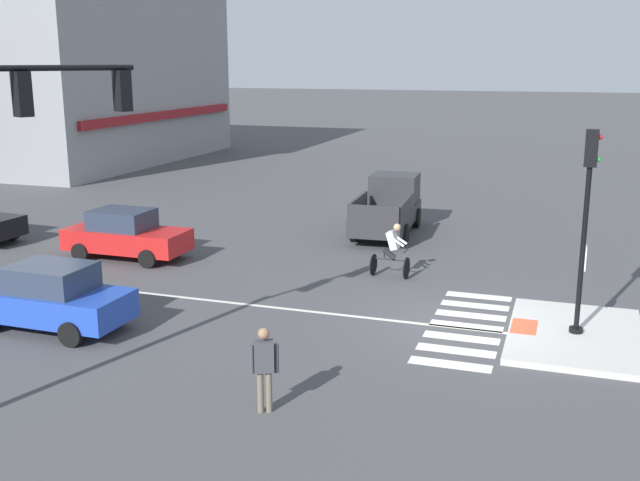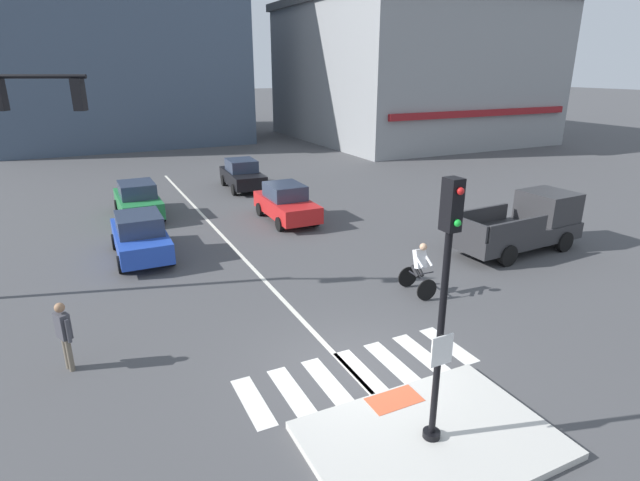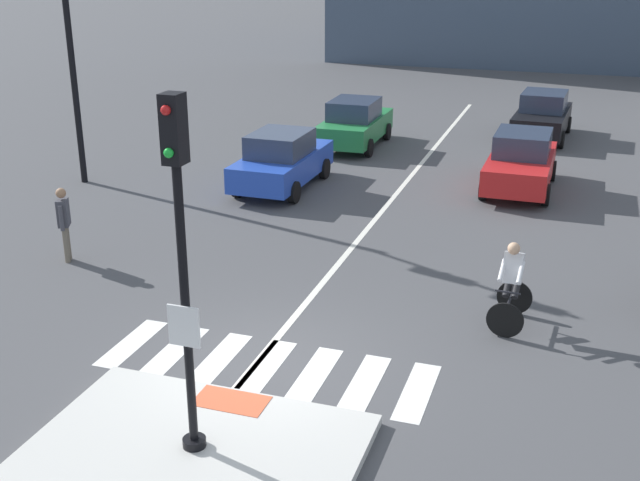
{
  "view_description": "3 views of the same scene",
  "coord_description": "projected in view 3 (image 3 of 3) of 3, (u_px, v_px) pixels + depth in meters",
  "views": [
    {
      "loc": [
        -17.74,
        -2.21,
        6.43
      ],
      "look_at": [
        1.43,
        4.25,
        1.53
      ],
      "focal_mm": 41.78,
      "sensor_mm": 36.0,
      "label": 1
    },
    {
      "loc": [
        -5.09,
        -8.47,
        6.53
      ],
      "look_at": [
        0.64,
        3.29,
        1.99
      ],
      "focal_mm": 28.14,
      "sensor_mm": 36.0,
      "label": 2
    },
    {
      "loc": [
        4.51,
        -10.76,
        6.54
      ],
      "look_at": [
        -0.02,
        2.8,
        1.2
      ],
      "focal_mm": 44.53,
      "sensor_mm": 36.0,
      "label": 3
    }
  ],
  "objects": [
    {
      "name": "tactile_pad_front",
      "position": [
        231.0,
        401.0,
        11.83
      ],
      "size": [
        1.1,
        0.6,
        0.01
      ],
      "primitive_type": "cube",
      "color": "#DB5B38",
      "rests_on": "traffic_island"
    },
    {
      "name": "crosswalk_stripe_b",
      "position": [
        175.0,
        350.0,
        13.62
      ],
      "size": [
        0.44,
        1.8,
        0.01
      ],
      "primitive_type": "cube",
      "color": "silver",
      "rests_on": "ground"
    },
    {
      "name": "crosswalk_stripe_e",
      "position": [
        315.0,
        374.0,
        12.86
      ],
      "size": [
        0.44,
        1.8,
        0.01
      ],
      "primitive_type": "cube",
      "color": "silver",
      "rests_on": "ground"
    },
    {
      "name": "car_red_eastbound_far",
      "position": [
        521.0,
        162.0,
        22.31
      ],
      "size": [
        1.87,
        4.11,
        1.64
      ],
      "color": "red",
      "rests_on": "ground"
    },
    {
      "name": "pedestrian_at_curb_left",
      "position": [
        64.0,
        219.0,
        17.14
      ],
      "size": [
        0.35,
        0.51,
        1.67
      ],
      "color": "#6B6051",
      "rests_on": "ground"
    },
    {
      "name": "traffic_island",
      "position": [
        195.0,
        450.0,
        10.8
      ],
      "size": [
        4.47,
        3.08,
        0.15
      ],
      "primitive_type": "cube",
      "color": "beige",
      "rests_on": "ground"
    },
    {
      "name": "crosswalk_stripe_f",
      "position": [
        365.0,
        383.0,
        12.61
      ],
      "size": [
        0.44,
        1.8,
        0.01
      ],
      "primitive_type": "cube",
      "color": "silver",
      "rests_on": "ground"
    },
    {
      "name": "crosswalk_stripe_g",
      "position": [
        417.0,
        392.0,
        12.36
      ],
      "size": [
        0.44,
        1.8,
        0.01
      ],
      "primitive_type": "cube",
      "color": "silver",
      "rests_on": "ground"
    },
    {
      "name": "car_blue_westbound_far",
      "position": [
        282.0,
        160.0,
        22.46
      ],
      "size": [
        1.88,
        4.12,
        1.64
      ],
      "color": "#2347B7",
      "rests_on": "ground"
    },
    {
      "name": "cyclist",
      "position": [
        512.0,
        282.0,
        14.18
      ],
      "size": [
        0.73,
        1.13,
        1.68
      ],
      "color": "black",
      "rests_on": "ground"
    },
    {
      "name": "crosswalk_stripe_c",
      "position": [
        220.0,
        358.0,
        13.37
      ],
      "size": [
        0.44,
        1.8,
        0.01
      ],
      "primitive_type": "cube",
      "color": "silver",
      "rests_on": "ground"
    },
    {
      "name": "crosswalk_stripe_a",
      "position": [
        132.0,
        343.0,
        13.87
      ],
      "size": [
        0.44,
        1.8,
        0.01
      ],
      "primitive_type": "cube",
      "color": "silver",
      "rests_on": "ground"
    },
    {
      "name": "crosswalk_stripe_d",
      "position": [
        266.0,
        366.0,
        13.12
      ],
      "size": [
        0.44,
        1.8,
        0.01
      ],
      "primitive_type": "cube",
      "color": "silver",
      "rests_on": "ground"
    },
    {
      "name": "lane_centre_line",
      "position": [
        396.0,
        194.0,
        22.13
      ],
      "size": [
        0.14,
        28.0,
        0.01
      ],
      "primitive_type": "cube",
      "color": "silver",
      "rests_on": "ground"
    },
    {
      "name": "ground_plane",
      "position": [
        268.0,
        364.0,
        13.19
      ],
      "size": [
        300.0,
        300.0,
        0.0
      ],
      "primitive_type": "plane",
      "color": "#474749"
    },
    {
      "name": "car_green_westbound_distant",
      "position": [
        355.0,
        123.0,
        27.12
      ],
      "size": [
        1.87,
        4.11,
        1.64
      ],
      "color": "#237A3D",
      "rests_on": "ground"
    },
    {
      "name": "car_black_eastbound_distant",
      "position": [
        542.0,
        116.0,
        28.31
      ],
      "size": [
        2.0,
        4.18,
        1.64
      ],
      "color": "black",
      "rests_on": "ground"
    },
    {
      "name": "signal_pole",
      "position": [
        181.0,
        248.0,
        9.76
      ],
      "size": [
        0.44,
        0.38,
        4.79
      ],
      "color": "black",
      "rests_on": "traffic_island"
    },
    {
      "name": "traffic_light_mast",
      "position": [
        99.0,
        26.0,
        20.68
      ],
      "size": [
        4.71,
        2.34,
        6.55
      ],
      "color": "black",
      "rests_on": "ground"
    }
  ]
}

